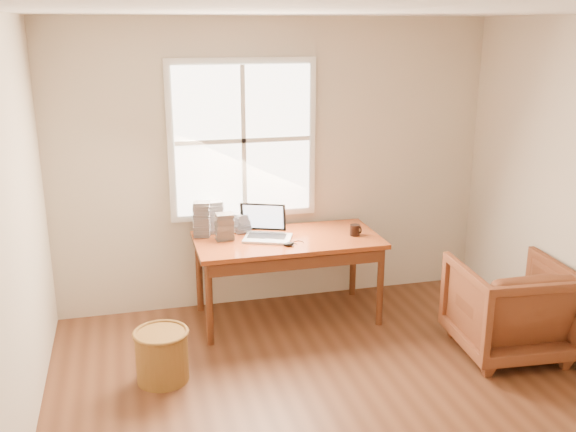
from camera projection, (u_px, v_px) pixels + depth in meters
name	position (u px, v px, depth m)	size (l,w,h in m)	color
room_shell	(351.00, 232.00, 3.87)	(4.04, 4.54, 2.64)	brown
desk	(288.00, 240.00, 5.56)	(1.60, 0.80, 0.04)	brown
armchair	(509.00, 307.00, 5.06)	(0.82, 0.84, 0.76)	brown
wicker_stool	(162.00, 356.00, 4.69)	(0.38, 0.38, 0.38)	brown
laptop	(267.00, 224.00, 5.48)	(0.37, 0.39, 0.28)	#B9BCC0
mouse	(289.00, 244.00, 5.35)	(0.10, 0.06, 0.03)	black
coffee_mug	(355.00, 230.00, 5.61)	(0.09, 0.09, 0.10)	black
cd_stack_a	(214.00, 217.00, 5.67)	(0.15, 0.13, 0.29)	silver
cd_stack_b	(224.00, 227.00, 5.49)	(0.15, 0.13, 0.23)	#26262B
cd_stack_c	(202.00, 219.00, 5.56)	(0.14, 0.12, 0.31)	#9E9FAB
cd_stack_d	(242.00, 223.00, 5.70)	(0.13, 0.12, 0.17)	#ADAFB8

